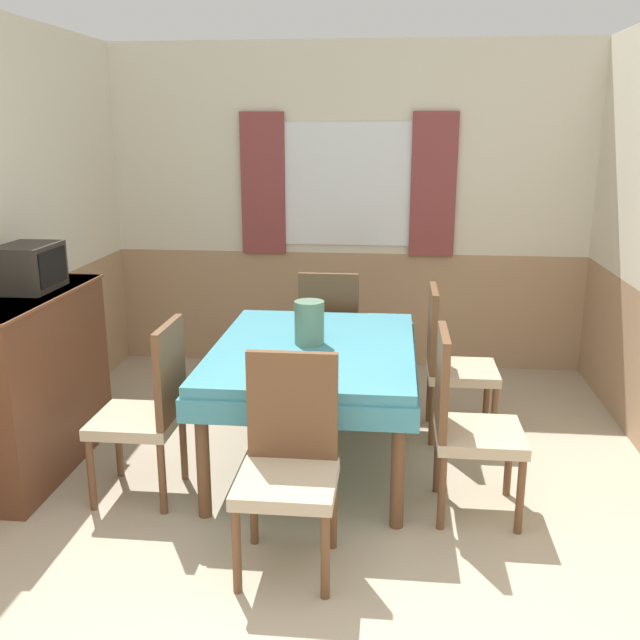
{
  "coord_description": "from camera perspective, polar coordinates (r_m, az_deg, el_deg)",
  "views": [
    {
      "loc": [
        0.37,
        -2.02,
        1.94
      ],
      "look_at": [
        -0.03,
        1.88,
        0.88
      ],
      "focal_mm": 40.0,
      "sensor_mm": 36.0,
      "label": 1
    }
  ],
  "objects": [
    {
      "name": "sideboard",
      "position": [
        4.42,
        -22.14,
        -4.64
      ],
      "size": [
        0.46,
        1.2,
        1.05
      ],
      "color": "brown",
      "rests_on": "ground_plane"
    },
    {
      "name": "chair_right_far",
      "position": [
        4.64,
        10.43,
        -3.09
      ],
      "size": [
        0.44,
        0.44,
        0.97
      ],
      "rotation": [
        0.0,
        0.0,
        4.71
      ],
      "color": "brown",
      "rests_on": "ground_plane"
    },
    {
      "name": "wall_back",
      "position": [
        5.84,
        2.27,
        8.93
      ],
      "size": [
        4.24,
        0.09,
        2.6
      ],
      "color": "silver",
      "rests_on": "ground_plane"
    },
    {
      "name": "chair_right_near",
      "position": [
        3.72,
        11.53,
        -7.82
      ],
      "size": [
        0.44,
        0.44,
        0.97
      ],
      "rotation": [
        0.0,
        0.0,
        4.71
      ],
      "color": "brown",
      "rests_on": "ground_plane"
    },
    {
      "name": "vase",
      "position": [
        4.1,
        -0.86,
        -0.21
      ],
      "size": [
        0.17,
        0.17,
        0.25
      ],
      "color": "slate",
      "rests_on": "dining_table"
    },
    {
      "name": "chair_left_near",
      "position": [
        3.91,
        -13.5,
        -6.77
      ],
      "size": [
        0.44,
        0.44,
        0.97
      ],
      "rotation": [
        0.0,
        0.0,
        1.57
      ],
      "color": "brown",
      "rests_on": "ground_plane"
    },
    {
      "name": "chair_head_near",
      "position": [
        3.25,
        -2.5,
        -11.0
      ],
      "size": [
        0.44,
        0.44,
        0.97
      ],
      "rotation": [
        0.0,
        0.0,
        3.14
      ],
      "color": "brown",
      "rests_on": "ground_plane"
    },
    {
      "name": "dining_table",
      "position": [
        4.15,
        -0.47,
        -3.36
      ],
      "size": [
        1.17,
        1.56,
        0.73
      ],
      "color": "teal",
      "rests_on": "ground_plane"
    },
    {
      "name": "tv",
      "position": [
        4.37,
        -22.24,
        3.92
      ],
      "size": [
        0.29,
        0.39,
        0.26
      ],
      "color": "#2D2823",
      "rests_on": "sideboard"
    },
    {
      "name": "chair_head_window",
      "position": [
        5.15,
        0.8,
        -1.01
      ],
      "size": [
        0.44,
        0.44,
        0.97
      ],
      "color": "brown",
      "rests_on": "ground_plane"
    }
  ]
}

